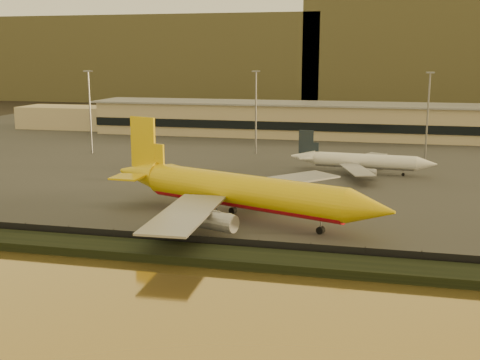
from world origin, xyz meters
name	(u,v)px	position (x,y,z in m)	size (l,w,h in m)	color
ground	(218,228)	(0.00, 0.00, 0.00)	(900.00, 900.00, 0.00)	black
embankment	(188,254)	(0.00, -17.00, 0.70)	(320.00, 7.00, 1.40)	black
tarmac	(295,148)	(0.00, 95.00, 0.10)	(320.00, 220.00, 0.20)	#2D2D2D
perimeter_fence	(196,242)	(0.00, -13.00, 1.30)	(300.00, 0.05, 2.20)	black
terminal_building	(269,119)	(-14.52, 125.55, 6.25)	(202.00, 25.00, 12.60)	#C9BA8C
apron_light_masts	(338,107)	(15.00, 75.00, 15.70)	(152.20, 12.20, 25.40)	slate
distant_hills	(316,53)	(-20.74, 340.00, 31.39)	(470.00, 160.00, 70.00)	brown
dhl_cargo_jet	(239,191)	(2.44, 5.68, 5.51)	(57.71, 54.78, 17.80)	#DAB30B
white_narrowbody_jet	(362,161)	(22.94, 56.02, 3.39)	(37.21, 36.21, 10.69)	white
gse_vehicle_yellow	(300,196)	(11.30, 23.78, 1.04)	(3.73, 1.68, 1.68)	#DAB30B
gse_vehicle_white	(175,177)	(-20.96, 36.27, 1.20)	(4.43, 1.99, 1.99)	white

